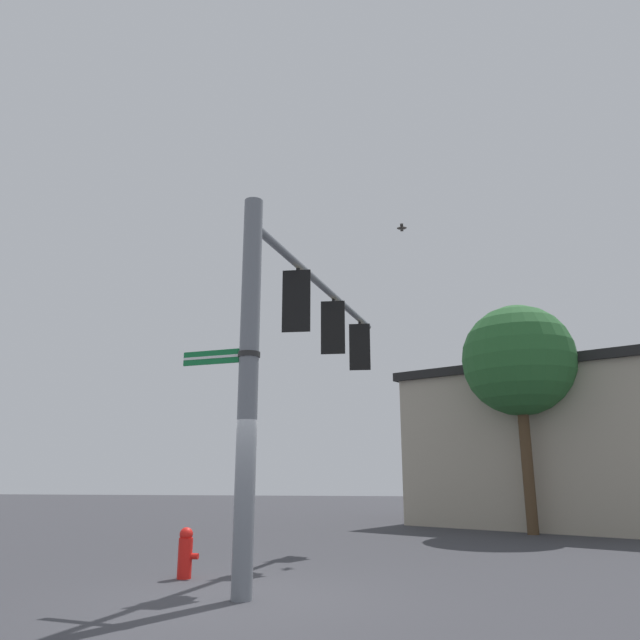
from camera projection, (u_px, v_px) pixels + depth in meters
ground_plane at (241, 601)px, 8.19m from camera, size 80.00×80.00×0.00m
signal_pole at (248, 384)px, 8.96m from camera, size 0.31×0.31×6.10m
mast_arm at (326, 289)px, 12.97m from camera, size 1.68×7.20×0.15m
traffic_light_nearest_pole at (298, 303)px, 11.29m from camera, size 0.54×0.49×1.31m
traffic_light_mid_inner at (334, 329)px, 13.30m from camera, size 0.54×0.49×1.31m
traffic_light_mid_outer at (360, 348)px, 15.32m from camera, size 0.54×0.49×1.31m
street_name_sign at (233, 356)px, 9.17m from camera, size 1.31×0.43×0.22m
bird_flying at (402, 228)px, 16.38m from camera, size 0.28×0.39×0.10m
storefront_building at (561, 447)px, 20.99m from camera, size 11.80×11.49×5.28m
tree_by_storefront at (518, 361)px, 18.34m from camera, size 3.46×3.46×6.89m
fire_hydrant at (186, 552)px, 9.99m from camera, size 0.35×0.24×0.82m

